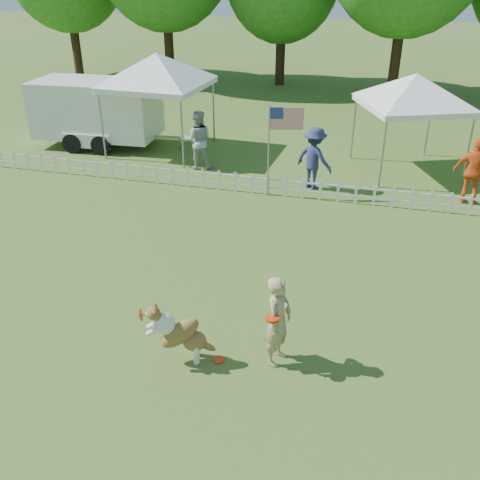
{
  "coord_description": "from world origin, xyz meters",
  "views": [
    {
      "loc": [
        2.69,
        -7.17,
        6.08
      ],
      "look_at": [
        0.23,
        2.0,
        1.1
      ],
      "focal_mm": 40.0,
      "sensor_mm": 36.0,
      "label": 1
    }
  ],
  "objects_px": {
    "canopy_tent_right": "(410,125)",
    "cargo_trailer": "(97,113)",
    "dog": "(181,333)",
    "frisbee_on_turf": "(219,360)",
    "flag_pole": "(268,152)",
    "spectator_b": "(314,158)",
    "canopy_tent_left": "(159,104)",
    "spectator_a": "(198,140)",
    "handler": "(278,321)",
    "spectator_c": "(474,171)"
  },
  "relations": [
    {
      "from": "cargo_trailer",
      "to": "spectator_b",
      "type": "bearing_deg",
      "value": -18.38
    },
    {
      "from": "spectator_a",
      "to": "spectator_b",
      "type": "bearing_deg",
      "value": 153.63
    },
    {
      "from": "dog",
      "to": "canopy_tent_left",
      "type": "distance_m",
      "value": 11.66
    },
    {
      "from": "handler",
      "to": "cargo_trailer",
      "type": "height_order",
      "value": "cargo_trailer"
    },
    {
      "from": "dog",
      "to": "canopy_tent_right",
      "type": "height_order",
      "value": "canopy_tent_right"
    },
    {
      "from": "spectator_a",
      "to": "spectator_c",
      "type": "height_order",
      "value": "spectator_a"
    },
    {
      "from": "handler",
      "to": "frisbee_on_turf",
      "type": "relative_size",
      "value": 7.76
    },
    {
      "from": "frisbee_on_turf",
      "to": "cargo_trailer",
      "type": "bearing_deg",
      "value": 126.64
    },
    {
      "from": "dog",
      "to": "frisbee_on_turf",
      "type": "xyz_separation_m",
      "value": [
        0.6,
        0.16,
        -0.56
      ]
    },
    {
      "from": "canopy_tent_right",
      "to": "frisbee_on_turf",
      "type": "bearing_deg",
      "value": -128.97
    },
    {
      "from": "dog",
      "to": "spectator_a",
      "type": "relative_size",
      "value": 0.6
    },
    {
      "from": "handler",
      "to": "flag_pole",
      "type": "bearing_deg",
      "value": 27.28
    },
    {
      "from": "cargo_trailer",
      "to": "dog",
      "type": "bearing_deg",
      "value": -59.31
    },
    {
      "from": "canopy_tent_right",
      "to": "spectator_b",
      "type": "distance_m",
      "value": 3.55
    },
    {
      "from": "flag_pole",
      "to": "spectator_b",
      "type": "xyz_separation_m",
      "value": [
        1.18,
        0.92,
        -0.38
      ]
    },
    {
      "from": "handler",
      "to": "dog",
      "type": "bearing_deg",
      "value": 118.42
    },
    {
      "from": "spectator_a",
      "to": "spectator_c",
      "type": "bearing_deg",
      "value": 159.39
    },
    {
      "from": "spectator_a",
      "to": "cargo_trailer",
      "type": "bearing_deg",
      "value": -33.64
    },
    {
      "from": "frisbee_on_turf",
      "to": "cargo_trailer",
      "type": "height_order",
      "value": "cargo_trailer"
    },
    {
      "from": "frisbee_on_turf",
      "to": "cargo_trailer",
      "type": "relative_size",
      "value": 0.04
    },
    {
      "from": "canopy_tent_left",
      "to": "canopy_tent_right",
      "type": "height_order",
      "value": "canopy_tent_left"
    },
    {
      "from": "canopy_tent_left",
      "to": "flag_pole",
      "type": "bearing_deg",
      "value": -31.64
    },
    {
      "from": "dog",
      "to": "canopy_tent_right",
      "type": "distance_m",
      "value": 11.35
    },
    {
      "from": "cargo_trailer",
      "to": "frisbee_on_turf",
      "type": "bearing_deg",
      "value": -56.72
    },
    {
      "from": "frisbee_on_turf",
      "to": "spectator_b",
      "type": "distance_m",
      "value": 8.31
    },
    {
      "from": "canopy_tent_left",
      "to": "frisbee_on_turf",
      "type": "bearing_deg",
      "value": -60.29
    },
    {
      "from": "flag_pole",
      "to": "spectator_a",
      "type": "bearing_deg",
      "value": 133.39
    },
    {
      "from": "handler",
      "to": "canopy_tent_left",
      "type": "height_order",
      "value": "canopy_tent_left"
    },
    {
      "from": "flag_pole",
      "to": "canopy_tent_right",
      "type": "bearing_deg",
      "value": 25.27
    },
    {
      "from": "dog",
      "to": "flag_pole",
      "type": "bearing_deg",
      "value": 69.91
    },
    {
      "from": "dog",
      "to": "spectator_a",
      "type": "bearing_deg",
      "value": 85.9
    },
    {
      "from": "frisbee_on_turf",
      "to": "spectator_b",
      "type": "bearing_deg",
      "value": 87.06
    },
    {
      "from": "frisbee_on_turf",
      "to": "flag_pole",
      "type": "relative_size",
      "value": 0.08
    },
    {
      "from": "dog",
      "to": "spectator_b",
      "type": "bearing_deg",
      "value": 61.75
    },
    {
      "from": "spectator_b",
      "to": "frisbee_on_turf",
      "type": "bearing_deg",
      "value": 114.82
    },
    {
      "from": "dog",
      "to": "spectator_b",
      "type": "height_order",
      "value": "spectator_b"
    },
    {
      "from": "handler",
      "to": "dog",
      "type": "distance_m",
      "value": 1.64
    },
    {
      "from": "handler",
      "to": "spectator_c",
      "type": "xyz_separation_m",
      "value": [
        3.88,
        7.97,
        0.12
      ]
    },
    {
      "from": "spectator_c",
      "to": "canopy_tent_right",
      "type": "bearing_deg",
      "value": -46.31
    },
    {
      "from": "spectator_b",
      "to": "dog",
      "type": "bearing_deg",
      "value": 110.79
    },
    {
      "from": "spectator_b",
      "to": "spectator_c",
      "type": "bearing_deg",
      "value": -152.46
    },
    {
      "from": "canopy_tent_left",
      "to": "spectator_a",
      "type": "relative_size",
      "value": 1.73
    },
    {
      "from": "canopy_tent_right",
      "to": "cargo_trailer",
      "type": "bearing_deg",
      "value": 157.79
    },
    {
      "from": "canopy_tent_right",
      "to": "cargo_trailer",
      "type": "height_order",
      "value": "canopy_tent_right"
    },
    {
      "from": "dog",
      "to": "frisbee_on_turf",
      "type": "relative_size",
      "value": 5.38
    },
    {
      "from": "spectator_a",
      "to": "spectator_b",
      "type": "relative_size",
      "value": 1.02
    },
    {
      "from": "dog",
      "to": "canopy_tent_right",
      "type": "xyz_separation_m",
      "value": [
        3.68,
        10.69,
        0.93
      ]
    },
    {
      "from": "frisbee_on_turf",
      "to": "spectator_a",
      "type": "height_order",
      "value": "spectator_a"
    },
    {
      "from": "handler",
      "to": "flag_pole",
      "type": "relative_size",
      "value": 0.63
    },
    {
      "from": "canopy_tent_right",
      "to": "spectator_c",
      "type": "bearing_deg",
      "value": -75.35
    }
  ]
}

